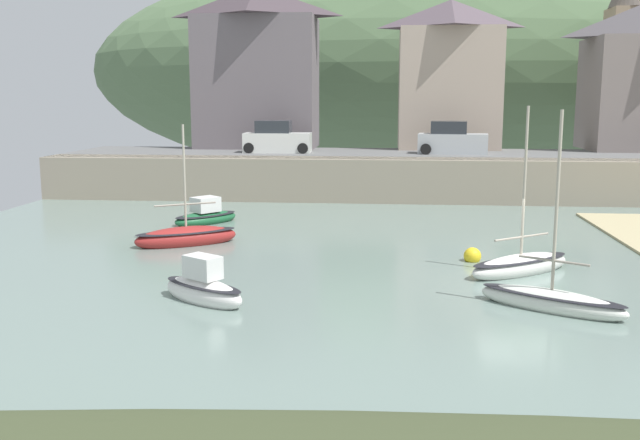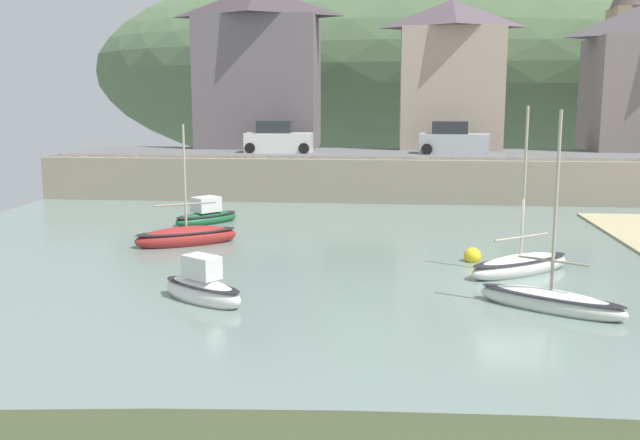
{
  "view_description": "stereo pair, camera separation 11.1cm",
  "coord_description": "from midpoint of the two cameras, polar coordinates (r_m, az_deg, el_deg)",
  "views": [
    {
      "loc": [
        -4.39,
        -23.05,
        5.77
      ],
      "look_at": [
        -6.86,
        3.31,
        1.21
      ],
      "focal_mm": 40.2,
      "sensor_mm": 36.0,
      "label": 1
    },
    {
      "loc": [
        -4.28,
        -23.04,
        5.77
      ],
      "look_at": [
        -6.86,
        3.31,
        1.21
      ],
      "focal_mm": 40.2,
      "sensor_mm": 36.0,
      "label": 2
    }
  ],
  "objects": [
    {
      "name": "parked_car_near_slipway",
      "position": [
        44.35,
        -3.29,
        6.43
      ],
      "size": [
        4.12,
        1.82,
        1.95
      ],
      "rotation": [
        0.0,
        0.0,
        0.01
      ],
      "color": "silver",
      "rests_on": "ground"
    },
    {
      "name": "mooring_buoy",
      "position": [
        26.07,
        12.15,
        -2.83
      ],
      "size": [
        0.62,
        0.62,
        0.62
      ],
      "color": "yellow",
      "rests_on": "ground"
    },
    {
      "name": "waterfront_building_centre",
      "position": [
        48.43,
        10.43,
        11.37
      ],
      "size": [
        6.78,
        4.58,
        9.55
      ],
      "color": "tan",
      "rests_on": "ground"
    },
    {
      "name": "parked_car_by_wall",
      "position": [
        43.99,
        10.63,
        6.25
      ],
      "size": [
        4.27,
        2.15,
        1.95
      ],
      "rotation": [
        0.0,
        0.0,
        -0.11
      ],
      "color": "#B4BBBE",
      "rests_on": "ground"
    },
    {
      "name": "hillside_backdrop",
      "position": [
        78.74,
        11.92,
        11.54
      ],
      "size": [
        80.0,
        44.0,
        24.26
      ],
      "color": "#54704A",
      "rests_on": "ground"
    },
    {
      "name": "quay_seawall",
      "position": [
        41.01,
        11.64,
        3.38
      ],
      "size": [
        48.0,
        9.4,
        2.4
      ],
      "color": "gray",
      "rests_on": "ground"
    },
    {
      "name": "sailboat_tall_mast",
      "position": [
        20.77,
        -9.19,
        -5.42
      ],
      "size": [
        3.0,
        2.43,
        1.54
      ],
      "rotation": [
        0.0,
        0.0,
        -0.59
      ],
      "color": "white",
      "rests_on": "ground"
    },
    {
      "name": "sailboat_nearest_shore",
      "position": [
        33.63,
        -8.93,
        0.33
      ],
      "size": [
        3.14,
        3.35,
        1.37
      ],
      "rotation": [
        0.0,
        0.0,
        0.86
      ],
      "color": "#1D5D35",
      "rests_on": "ground"
    },
    {
      "name": "waterfront_building_left",
      "position": [
        49.08,
        -4.86,
        12.07
      ],
      "size": [
        8.2,
        5.16,
        10.58
      ],
      "color": "slate",
      "rests_on": "ground"
    },
    {
      "name": "sailboat_white_hull",
      "position": [
        20.73,
        18.02,
        -6.12
      ],
      "size": [
        3.99,
        3.0,
        5.62
      ],
      "rotation": [
        0.0,
        0.0,
        -0.56
      ],
      "color": "silver",
      "rests_on": "ground"
    },
    {
      "name": "sailboat_far_left",
      "position": [
        24.66,
        15.79,
        -3.47
      ],
      "size": [
        4.03,
        3.38,
        5.68
      ],
      "rotation": [
        0.0,
        0.0,
        0.64
      ],
      "color": "silver",
      "rests_on": "ground"
    },
    {
      "name": "dinghy_open_wooden",
      "position": [
        28.87,
        -10.47,
        -1.32
      ],
      "size": [
        4.18,
        3.23,
        4.94
      ],
      "rotation": [
        0.0,
        0.0,
        0.54
      ],
      "color": "maroon",
      "rests_on": "ground"
    },
    {
      "name": "church_with_spire",
      "position": [
        54.87,
        23.55,
        12.83
      ],
      "size": [
        3.0,
        3.0,
        13.7
      ],
      "color": "tan",
      "rests_on": "ground"
    }
  ]
}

